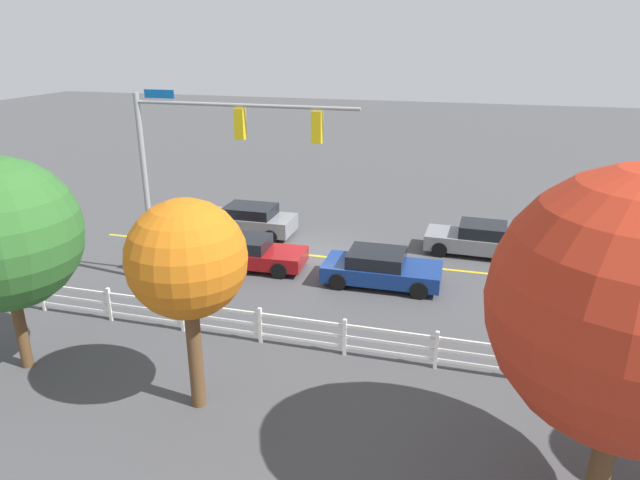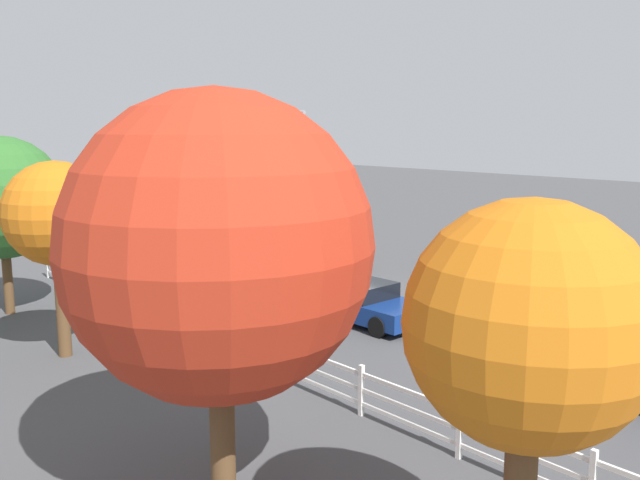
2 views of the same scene
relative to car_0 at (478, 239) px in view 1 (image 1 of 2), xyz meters
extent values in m
plane|color=#444447|center=(6.56, 2.12, -0.65)|extent=(120.00, 120.00, 0.00)
cube|color=gold|center=(2.56, 2.12, -0.65)|extent=(28.00, 0.16, 0.01)
cylinder|color=gray|center=(11.65, 6.21, 2.82)|extent=(0.20, 0.20, 6.94)
cylinder|color=gray|center=(7.78, 6.21, 5.98)|extent=(7.74, 0.12, 0.12)
cube|color=#0C59B2|center=(10.75, 6.23, 6.26)|extent=(1.10, 0.03, 0.28)
cube|color=gold|center=(7.89, 6.21, 5.38)|extent=(0.32, 0.28, 1.00)
sphere|color=red|center=(7.89, 6.06, 5.70)|extent=(0.17, 0.17, 0.17)
sphere|color=orange|center=(7.89, 6.06, 5.38)|extent=(0.17, 0.17, 0.17)
sphere|color=#148C19|center=(7.89, 6.06, 5.06)|extent=(0.17, 0.17, 0.17)
cube|color=gold|center=(5.29, 6.21, 5.38)|extent=(0.32, 0.28, 1.00)
sphere|color=red|center=(5.29, 6.06, 5.70)|extent=(0.17, 0.17, 0.17)
sphere|color=orange|center=(5.29, 6.06, 5.38)|extent=(0.17, 0.17, 0.17)
sphere|color=#148C19|center=(5.29, 6.06, 5.06)|extent=(0.17, 0.17, 0.17)
cube|color=slate|center=(0.05, 0.00, -0.12)|extent=(4.29, 1.97, 0.63)
cube|color=black|center=(-0.16, 0.01, 0.44)|extent=(1.95, 1.71, 0.50)
cylinder|color=black|center=(1.51, 0.81, -0.33)|extent=(0.65, 0.24, 0.64)
cylinder|color=black|center=(1.46, -0.91, -0.33)|extent=(0.65, 0.24, 0.64)
cylinder|color=black|center=(-1.36, 0.90, -0.33)|extent=(0.65, 0.24, 0.64)
cylinder|color=black|center=(-1.42, -0.81, -0.33)|extent=(0.65, 0.24, 0.64)
cube|color=slate|center=(10.39, 0.34, -0.07)|extent=(4.47, 1.89, 0.72)
cube|color=black|center=(10.17, 0.33, 0.52)|extent=(2.23, 1.70, 0.46)
cylinder|color=black|center=(11.91, 1.22, -0.33)|extent=(0.64, 0.22, 0.64)
cylinder|color=black|center=(11.92, -0.53, -0.33)|extent=(0.64, 0.22, 0.64)
cylinder|color=black|center=(8.87, 1.20, -0.33)|extent=(0.64, 0.22, 0.64)
cylinder|color=black|center=(8.88, -0.55, -0.33)|extent=(0.64, 0.22, 0.64)
cube|color=navy|center=(3.37, 4.18, -0.14)|extent=(4.34, 1.99, 0.58)
cube|color=black|center=(3.59, 4.18, 0.39)|extent=(2.05, 1.77, 0.49)
cylinder|color=black|center=(1.91, 3.26, -0.33)|extent=(0.64, 0.23, 0.64)
cylinder|color=black|center=(1.89, 5.07, -0.33)|extent=(0.64, 0.23, 0.64)
cylinder|color=black|center=(4.85, 3.29, -0.33)|extent=(0.64, 0.23, 0.64)
cylinder|color=black|center=(4.83, 5.11, -0.33)|extent=(0.64, 0.23, 0.64)
cube|color=maroon|center=(8.88, 4.00, -0.15)|extent=(4.82, 2.01, 0.56)
cube|color=black|center=(9.11, 4.01, 0.36)|extent=(2.37, 1.70, 0.47)
cylinder|color=black|center=(7.32, 3.10, -0.33)|extent=(0.65, 0.25, 0.64)
cylinder|color=black|center=(7.23, 4.73, -0.33)|extent=(0.65, 0.25, 0.64)
cylinder|color=black|center=(10.53, 3.27, -0.33)|extent=(0.65, 0.25, 0.64)
cylinder|color=black|center=(10.44, 4.90, -0.33)|extent=(0.65, 0.25, 0.64)
cylinder|color=black|center=(-5.45, 3.21, -0.33)|extent=(0.65, 0.24, 0.64)
cylinder|color=#191E3F|center=(10.51, 6.03, -0.23)|extent=(0.16, 0.16, 0.85)
cylinder|color=#191E3F|center=(10.38, 6.18, -0.23)|extent=(0.16, 0.16, 0.85)
cube|color=#333338|center=(10.45, 6.10, 0.51)|extent=(0.46, 0.47, 0.62)
sphere|color=tan|center=(10.45, 6.10, 0.93)|extent=(0.22, 0.22, 0.22)
cube|color=white|center=(-1.64, 9.39, -0.08)|extent=(0.10, 0.10, 1.15)
cube|color=white|center=(0.96, 9.39, -0.08)|extent=(0.10, 0.10, 1.15)
cube|color=white|center=(3.56, 9.39, -0.08)|extent=(0.10, 0.10, 1.15)
cube|color=white|center=(6.16, 9.39, -0.08)|extent=(0.10, 0.10, 1.15)
cube|color=white|center=(8.76, 9.39, -0.08)|extent=(0.10, 0.10, 1.15)
cube|color=white|center=(11.36, 9.39, -0.08)|extent=(0.10, 0.10, 1.15)
cube|color=white|center=(13.96, 9.39, -0.08)|extent=(0.10, 0.10, 1.15)
cube|color=white|center=(3.56, 9.39, 0.30)|extent=(26.00, 0.06, 0.09)
cube|color=white|center=(3.56, 9.39, -0.05)|extent=(26.00, 0.06, 0.09)
cube|color=white|center=(3.56, 9.39, -0.37)|extent=(26.00, 0.06, 0.09)
cylinder|color=brown|center=(6.55, 12.65, 0.80)|extent=(0.36, 0.36, 2.90)
sphere|color=#C66614|center=(6.55, 12.65, 3.30)|extent=(2.80, 2.80, 2.80)
cylinder|color=brown|center=(-2.46, 13.54, 0.60)|extent=(0.42, 0.42, 2.50)
sphere|color=#B22D19|center=(-2.46, 13.54, 3.72)|extent=(4.99, 4.99, 4.99)
cylinder|color=brown|center=(12.00, 12.37, 0.56)|extent=(0.31, 0.31, 2.41)
sphere|color=#2D6628|center=(12.00, 12.37, 3.28)|extent=(4.04, 4.04, 4.04)
camera|label=1|loc=(0.38, 23.35, 8.11)|focal=31.69mm
camera|label=2|loc=(-11.35, 19.38, 5.60)|focal=37.91mm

